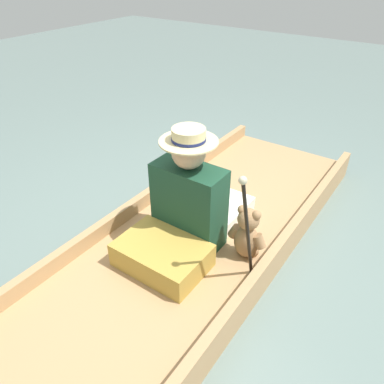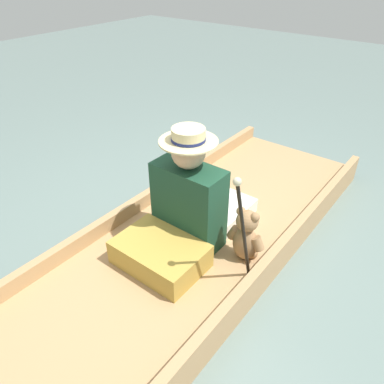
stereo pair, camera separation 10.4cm
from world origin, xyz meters
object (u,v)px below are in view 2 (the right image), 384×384
Objects in this scene: seated_person at (196,198)px; wine_glass at (176,185)px; walking_cane at (243,225)px; teddy_bear at (246,236)px.

seated_person reaches higher than wine_glass.
seated_person is 1.02× the size of walking_cane.
wine_glass is (-0.76, 0.23, -0.03)m from teddy_bear.
walking_cane is at bearing -29.11° from wine_glass.
teddy_bear is 1.53× the size of wine_glass.
teddy_bear is at bearing -16.53° from wine_glass.
seated_person reaches higher than walking_cane.
teddy_bear is at bearing 112.38° from walking_cane.
seated_person reaches higher than teddy_bear.
walking_cane is at bearing -67.62° from teddy_bear.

